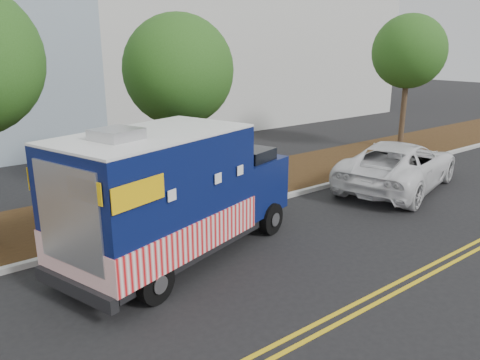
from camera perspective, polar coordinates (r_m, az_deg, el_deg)
ground at (r=12.84m, az=-2.73°, el=-7.15°), size 120.00×120.00×0.00m
curb at (r=13.89m, az=-6.09°, el=-5.03°), size 120.00×0.18×0.15m
mulch_strip at (r=15.61m, az=-10.19°, el=-2.77°), size 120.00×4.00×0.15m
centerline_near at (r=9.93m, az=12.83°, el=-15.02°), size 120.00×0.10×0.01m
centerline_far at (r=9.80m, az=13.99°, el=-15.55°), size 120.00×0.10×0.01m
tree_b at (r=15.49m, az=-7.50°, el=13.09°), size 3.57×3.57×6.07m
tree_d at (r=24.20m, az=19.90°, el=14.48°), size 3.45×3.45×6.49m
sign_post at (r=13.07m, az=-15.19°, el=-1.68°), size 0.06×0.06×2.40m
food_truck at (r=11.25m, az=-8.25°, el=-2.20°), size 6.94×4.14×3.46m
white_car at (r=17.99m, az=18.77°, el=1.76°), size 6.72×4.37×1.72m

